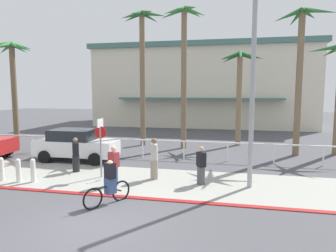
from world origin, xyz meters
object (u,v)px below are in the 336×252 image
bollard_2 (1,169)px  pedestrian_2 (201,167)px  stop_sign_bike_lane (101,139)px  palm_tree_4 (240,73)px  palm_tree_3 (184,47)px  pedestrian_0 (114,168)px  car_white_1 (77,145)px  pedestrian_3 (154,160)px  bollard_1 (33,170)px  streetlight_curb (253,76)px  palm_tree_5 (301,48)px  cyclist_black_0 (109,184)px  palm_tree_2 (142,48)px  pedestrian_1 (76,156)px  bollard_3 (18,170)px  palm_tree_1 (11,66)px

bollard_2 → pedestrian_2: size_ratio=0.64×
stop_sign_bike_lane → palm_tree_4: palm_tree_4 is taller
palm_tree_3 → pedestrian_2: bearing=-75.7°
pedestrian_0 → pedestrian_2: 3.47m
pedestrian_2 → bollard_2: bearing=-171.5°
car_white_1 → pedestrian_3: 5.57m
bollard_1 → streetlight_curb: 9.46m
car_white_1 → palm_tree_5: bearing=18.1°
streetlight_curb → palm_tree_4: 9.59m
streetlight_curb → cyclist_black_0: 6.38m
palm_tree_2 → palm_tree_5: (9.67, -1.32, -0.44)m
palm_tree_3 → pedestrian_1: palm_tree_3 is taller
stop_sign_bike_lane → pedestrian_0: stop_sign_bike_lane is taller
stop_sign_bike_lane → palm_tree_4: (5.94, 9.24, 3.25)m
stop_sign_bike_lane → palm_tree_5: 12.17m
bollard_3 → cyclist_black_0: bearing=-17.5°
bollard_3 → pedestrian_3: (5.32, 1.59, 0.31)m
palm_tree_5 → car_white_1: bearing=-161.9°
bollard_3 → cyclist_black_0: 4.79m
palm_tree_5 → pedestrian_3: 10.79m
palm_tree_1 → bollard_3: bearing=-50.7°
palm_tree_1 → pedestrian_0: 12.79m
bollard_3 → palm_tree_2: palm_tree_2 is taller
palm_tree_3 → pedestrian_0: palm_tree_3 is taller
palm_tree_1 → palm_tree_5: (18.05, 0.84, 0.73)m
bollard_2 → pedestrian_3: (6.17, 1.54, 0.31)m
palm_tree_3 → palm_tree_5: palm_tree_3 is taller
palm_tree_5 → pedestrian_3: (-6.88, -6.41, -5.30)m
palm_tree_4 → pedestrian_3: bearing=-111.9°
bollard_1 → bollard_2: 1.43m
bollard_1 → car_white_1: car_white_1 is taller
pedestrian_1 → palm_tree_4: bearing=49.2°
pedestrian_0 → pedestrian_1: size_ratio=0.99×
bollard_1 → bollard_3: bearing=-167.8°
bollard_3 → palm_tree_5: bearing=33.2°
bollard_2 → pedestrian_3: pedestrian_3 is taller
palm_tree_5 → pedestrian_2: size_ratio=5.38×
bollard_3 → pedestrian_1: 2.48m
palm_tree_5 → pedestrian_0: bearing=-137.4°
bollard_1 → palm_tree_3: palm_tree_3 is taller
pedestrian_0 → palm_tree_3: bearing=80.4°
pedestrian_0 → bollard_2: bearing=-175.5°
bollard_2 → cyclist_black_0: cyclist_black_0 is taller
palm_tree_3 → bollard_3: bearing=-121.4°
stop_sign_bike_lane → pedestrian_0: bearing=-44.5°
pedestrian_1 → bollard_1: bearing=-116.1°
car_white_1 → pedestrian_2: car_white_1 is taller
pedestrian_2 → palm_tree_3: bearing=104.3°
bollard_1 → palm_tree_5: (11.62, 7.87, 5.61)m
stop_sign_bike_lane → palm_tree_3: size_ratio=0.28×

